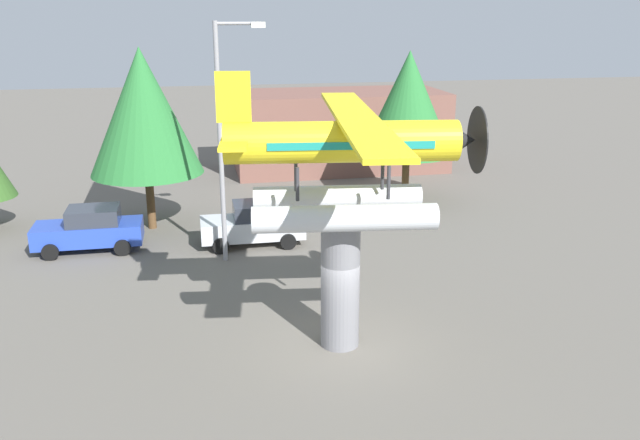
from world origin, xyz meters
TOP-DOWN VIEW (x-y plane):
  - ground_plane at (0.00, 0.00)m, footprint 140.00×140.00m
  - display_pedestal at (0.00, 0.00)m, footprint 1.10×1.10m
  - floatplane_monument at (0.13, -0.02)m, footprint 7.05×10.46m
  - car_near_blue at (-8.10, 9.66)m, footprint 4.20×2.02m
  - car_mid_silver at (-1.58, 9.12)m, footprint 4.20×2.02m
  - streetlight_primary at (-2.68, 7.47)m, footprint 1.84×0.28m
  - storefront_building at (4.85, 22.00)m, footprint 12.45×5.57m
  - tree_east at (-5.82, 12.09)m, footprint 4.79×4.79m
  - tree_center_back at (6.54, 14.17)m, footprint 4.50×4.50m

SIDE VIEW (x-z plane):
  - ground_plane at x=0.00m, z-range 0.00..0.00m
  - car_near_blue at x=-8.10m, z-range 0.00..1.76m
  - car_mid_silver at x=-1.58m, z-range 0.00..1.76m
  - display_pedestal at x=0.00m, z-range 0.00..3.79m
  - storefront_building at x=4.85m, z-range 0.00..4.61m
  - tree_center_back at x=6.54m, z-range 1.20..8.64m
  - streetlight_primary at x=-2.68m, z-range 0.65..9.56m
  - tree_east at x=-5.82m, z-range 1.24..9.08m
  - floatplane_monument at x=0.13m, z-range 3.46..7.46m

